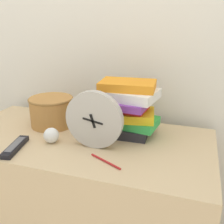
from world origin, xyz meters
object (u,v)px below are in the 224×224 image
object	(u,v)px
desk_clock	(94,120)
crumpled_paper_ball	(51,135)
pen	(106,161)
book_stack	(128,107)
tv_remote	(15,147)
basket	(52,110)

from	to	relation	value
desk_clock	crumpled_paper_ball	bearing A→B (deg)	-174.02
desk_clock	pen	distance (m)	0.18
book_stack	pen	size ratio (longest dim) A/B	1.93
tv_remote	basket	bearing A→B (deg)	88.20
crumpled_paper_ball	book_stack	bearing A→B (deg)	32.93
basket	pen	distance (m)	0.46
book_stack	basket	world-z (taller)	book_stack
basket	crumpled_paper_ball	distance (m)	0.21
desk_clock	crumpled_paper_ball	xyz separation A→B (m)	(-0.19, -0.02, -0.09)
crumpled_paper_ball	tv_remote	bearing A→B (deg)	-136.85
book_stack	tv_remote	distance (m)	0.50
book_stack	crumpled_paper_ball	bearing A→B (deg)	-147.07
pen	crumpled_paper_ball	bearing A→B (deg)	163.22
basket	pen	xyz separation A→B (m)	(0.38, -0.26, -0.07)
desk_clock	tv_remote	world-z (taller)	desk_clock
basket	crumpled_paper_ball	bearing A→B (deg)	-60.49
basket	desk_clock	bearing A→B (deg)	-28.22
desk_clock	crumpled_paper_ball	world-z (taller)	desk_clock
basket	tv_remote	world-z (taller)	basket
book_stack	basket	size ratio (longest dim) A/B	1.24
tv_remote	pen	distance (m)	0.38
desk_clock	crumpled_paper_ball	size ratio (longest dim) A/B	3.65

